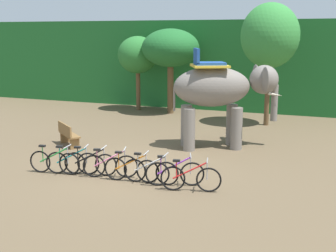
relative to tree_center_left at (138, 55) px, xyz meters
name	(u,v)px	position (x,y,z in m)	size (l,w,h in m)	color
ground_plane	(130,169)	(4.46, -10.40, -3.11)	(80.00, 80.00, 0.00)	brown
foliage_hedge	(233,63)	(4.46, 4.35, -0.59)	(36.00, 6.00, 5.04)	#1E6028
tree_center_left	(138,55)	(0.00, 0.00, 0.00)	(2.24, 2.24, 4.17)	brown
tree_far_left	(171,48)	(2.09, -0.34, 0.41)	(3.09, 3.09, 4.57)	brown
tree_far_right	(270,36)	(7.51, -1.73, 1.08)	(2.70, 2.70, 5.71)	brown
elephant	(221,91)	(6.46, -6.61, -0.90)	(4.14, 3.06, 3.78)	slate
bike_green	(55,162)	(2.47, -11.69, -2.72)	(1.70, 0.52, 0.92)	black
bike_teal	(72,162)	(3.02, -11.53, -2.72)	(1.66, 0.63, 0.92)	black
bike_black	(90,163)	(3.59, -11.41, -2.72)	(1.69, 0.52, 0.92)	black
bike_pink	(110,165)	(4.28, -11.40, -2.72)	(1.64, 0.69, 0.92)	black
bike_orange	(131,169)	(5.05, -11.52, -2.72)	(1.70, 0.52, 0.92)	black
bike_white	(151,171)	(5.65, -11.48, -2.72)	(1.71, 0.52, 0.92)	black
bike_purple	(175,173)	(6.37, -11.41, -2.72)	(1.62, 0.73, 0.92)	black
bike_red	(191,178)	(6.94, -11.69, -2.72)	(1.67, 0.59, 0.92)	black
wooden_bench	(68,134)	(0.89, -8.54, -2.63)	(1.43, 1.26, 0.89)	brown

